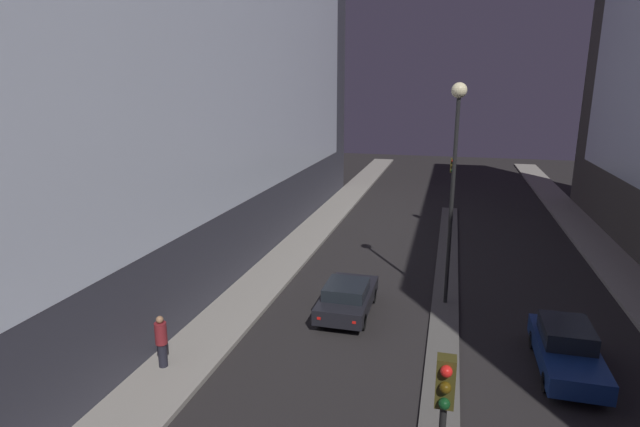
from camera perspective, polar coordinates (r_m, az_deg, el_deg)
building_left at (r=27.27m, az=-13.17°, el=18.00°), size 6.01×40.78×22.15m
median_strip at (r=23.52m, az=14.15°, el=-8.89°), size 1.12×33.87×0.11m
traffic_light_near at (r=9.46m, az=13.83°, el=-22.34°), size 0.32×0.42×4.69m
traffic_light_mid at (r=32.74m, az=14.86°, el=3.94°), size 0.32×0.42×4.69m
street_lamp at (r=20.81m, az=15.22°, el=7.24°), size 0.61×0.61×9.20m
car_left_lane at (r=20.84m, az=3.15°, el=-9.52°), size 1.93×4.22×1.42m
car_right_lane at (r=18.79m, az=26.34°, el=-13.71°), size 1.80×4.45×1.55m
pedestrian_on_left_sidewalk at (r=17.54m, az=-17.67°, el=-13.63°), size 0.39×0.39×1.79m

